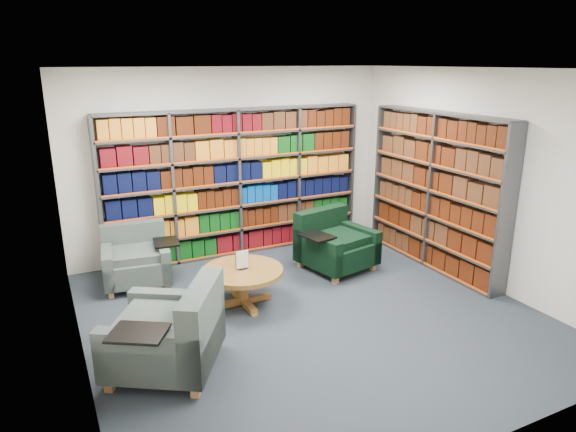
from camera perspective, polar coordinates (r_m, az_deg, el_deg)
name	(u,v)px	position (r m, az deg, el deg)	size (l,w,h in m)	color
room_shell	(312,200)	(5.69, 2.68, 1.80)	(5.02, 5.02, 2.82)	#1C242F
bookshelf_back	(237,183)	(7.83, -5.67, 3.65)	(4.00, 0.28, 2.20)	#47494F
bookshelf_right	(436,192)	(7.58, 16.08, 2.63)	(0.28, 2.50, 2.20)	#47494F
chair_teal_left	(136,260)	(7.22, -16.53, -4.69)	(1.05, 0.94, 0.77)	#01263C
chair_green_right	(333,245)	(7.43, 4.97, -3.25)	(1.15, 1.07, 0.82)	black
chair_teal_front	(174,336)	(5.14, -12.56, -12.92)	(1.34, 1.34, 0.88)	#01263C
coffee_table	(243,276)	(6.29, -5.05, -6.68)	(0.99, 0.99, 0.69)	brown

